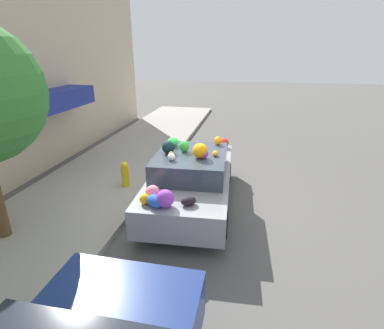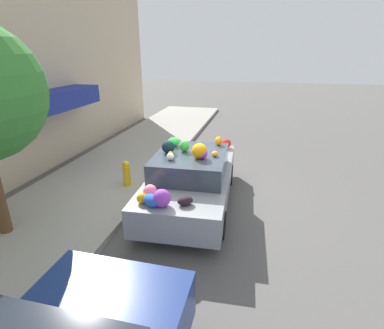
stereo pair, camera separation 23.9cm
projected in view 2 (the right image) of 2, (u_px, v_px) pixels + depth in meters
name	position (u px, v px, depth m)	size (l,w,h in m)	color
ground_plane	(187.00, 202.00, 7.51)	(60.00, 60.00, 0.00)	#565451
sidewalk_curb	(90.00, 189.00, 8.07)	(24.00, 3.20, 0.14)	#9E998E
fire_hydrant	(127.00, 173.00, 8.01)	(0.20, 0.20, 0.70)	gold
art_car	(191.00, 177.00, 7.17)	(4.35, 2.04, 1.70)	gray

